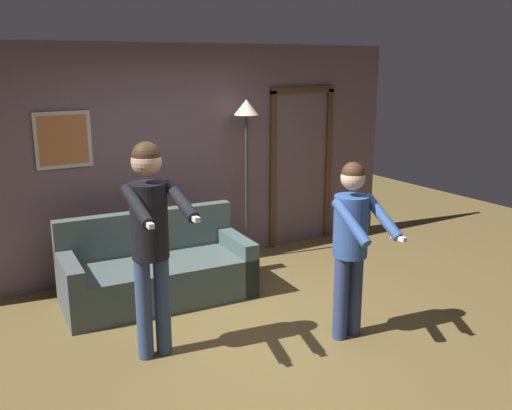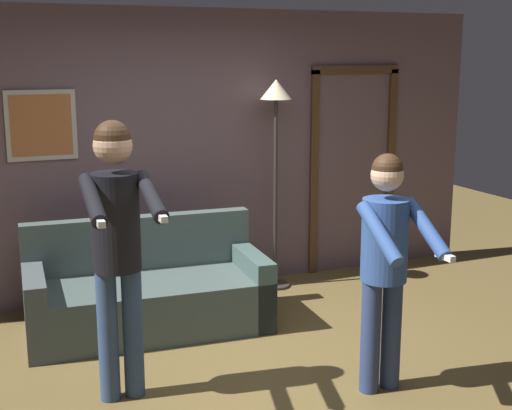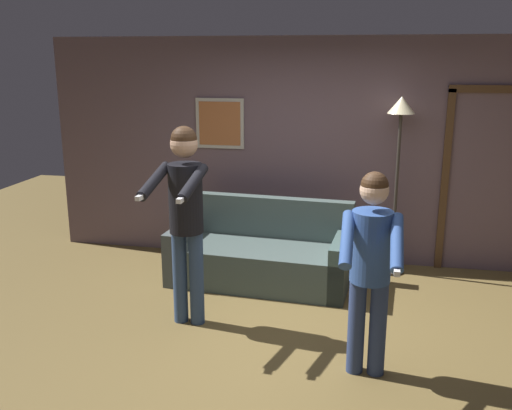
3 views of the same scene
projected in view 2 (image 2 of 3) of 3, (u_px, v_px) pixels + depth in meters
The scene contains 6 objects.
ground_plane at pixel (267, 383), 4.84m from camera, with size 12.00×12.00×0.00m, color brown.
back_wall_assembly at pixel (172, 153), 6.50m from camera, with size 6.40×0.10×2.60m.
couch at pixel (147, 296), 5.76m from camera, with size 1.96×0.99×0.87m.
torchiere_lamp at pixel (276, 122), 6.54m from camera, with size 0.29×0.29×1.97m.
person_standing_left at pixel (117, 232), 4.40m from camera, with size 0.46×0.75×1.81m.
person_standing_right at pixel (386, 253), 4.56m from camera, with size 0.43×0.62×1.59m.
Camera 2 is at (-1.84, -4.09, 2.20)m, focal length 50.00 mm.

